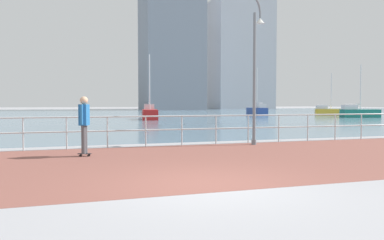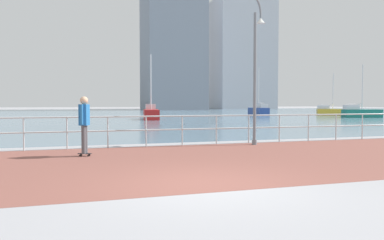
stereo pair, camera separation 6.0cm
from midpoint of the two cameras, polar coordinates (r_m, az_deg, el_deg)
name	(u,v)px [view 1 (the left image)]	position (r m, az deg, el deg)	size (l,w,h in m)	color
ground	(97,116)	(47.10, -14.32, 0.53)	(220.00, 220.00, 0.00)	#9E9EA3
brick_paving	(170,161)	(10.50, -3.49, -6.30)	(28.00, 7.50, 0.01)	brown
harbor_water	(92,114)	(58.90, -14.93, 0.92)	(180.00, 88.00, 0.00)	slate
waterfront_railing	(146,125)	(14.07, -7.17, -0.80)	(25.25, 0.06, 1.16)	#B2BCC1
lamppost	(256,64)	(15.02, 9.58, 8.38)	(0.69, 0.63, 5.70)	slate
skateboarder	(84,120)	(11.86, -16.20, -0.03)	(0.41, 0.55, 1.83)	black
sailboat_white	(257,110)	(52.07, 9.85, 1.44)	(1.91, 4.73, 6.47)	#284799
sailboat_navy	(150,113)	(37.69, -6.51, 1.03)	(2.07, 4.75, 6.45)	#B21E1E
sailboat_red	(359,112)	(46.30, 23.97, 1.05)	(4.42, 2.19, 5.96)	#197266
sailboat_ivory	(330,111)	(52.82, 20.17, 1.24)	(4.08, 2.92, 5.56)	gold
tower_steel	(171,33)	(93.11, -3.24, 13.01)	(13.82, 13.58, 38.64)	slate
tower_concrete	(240,55)	(107.87, 7.29, 9.80)	(16.26, 11.90, 32.11)	#A3A8B2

